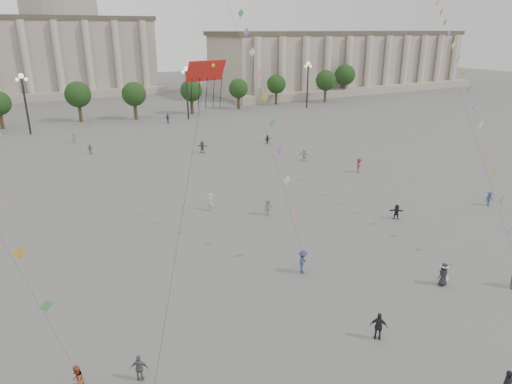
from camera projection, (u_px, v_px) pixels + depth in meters
ground at (354, 308)px, 30.80m from camera, size 360.00×360.00×0.00m
hall_east at (343, 61)px, 139.47m from camera, size 84.00×26.22×17.20m
hall_central at (64, 42)px, 132.44m from camera, size 48.30×34.30×35.50m
tree_row at (104, 93)px, 93.23m from camera, size 137.12×5.12×8.00m
lamp_post_mid_west at (24, 93)px, 79.15m from camera, size 2.00×0.90×10.65m
lamp_post_mid_east at (187, 83)px, 92.82m from camera, size 2.00×0.90×10.65m
lamp_post_far_east at (308, 76)px, 106.49m from camera, size 2.00×0.90×10.65m
person_crowd_0 at (168, 118)px, 90.99m from camera, size 1.21×0.91×1.92m
person_crowd_3 at (396, 212)px, 45.06m from camera, size 1.41×1.19×1.53m
person_crowd_4 at (73, 137)px, 75.48m from camera, size 1.51×1.50×1.74m
person_crowd_6 at (268, 207)px, 45.92m from camera, size 1.31×0.95×1.83m
person_crowd_7 at (304, 155)px, 65.08m from camera, size 1.62×1.27×1.72m
person_crowd_8 at (359, 165)px, 59.67m from camera, size 1.38×1.34×1.89m
person_crowd_9 at (268, 139)px, 74.60m from camera, size 1.45×0.84×1.49m
person_crowd_10 at (0, 135)px, 77.53m from camera, size 0.63×0.72×1.65m
person_crowd_12 at (202, 147)px, 69.14m from camera, size 1.69×1.48×1.85m
person_crowd_13 at (211, 202)px, 47.18m from camera, size 0.65×0.78×1.84m
person_crowd_14 at (489, 199)px, 48.44m from camera, size 1.13×0.85×1.56m
person_crowd_16 at (90, 149)px, 68.71m from camera, size 0.97×0.67×1.53m
tourist_1 at (379, 326)px, 27.47m from camera, size 1.04×1.07×1.80m
tourist_3 at (140, 368)px, 24.25m from camera, size 0.99×0.81×1.58m
kite_flyer_0 at (77, 380)px, 23.36m from camera, size 0.97×1.02×1.66m
kite_flyer_1 at (303, 262)px, 34.98m from camera, size 1.40×1.33×1.91m
hat_person at (444, 274)px, 33.31m from camera, size 0.88×0.60×1.76m
dragon_kite at (206, 87)px, 22.74m from camera, size 3.95×3.25×16.27m
kite_train_east at (439, 12)px, 56.31m from camera, size 35.15×48.09×69.58m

